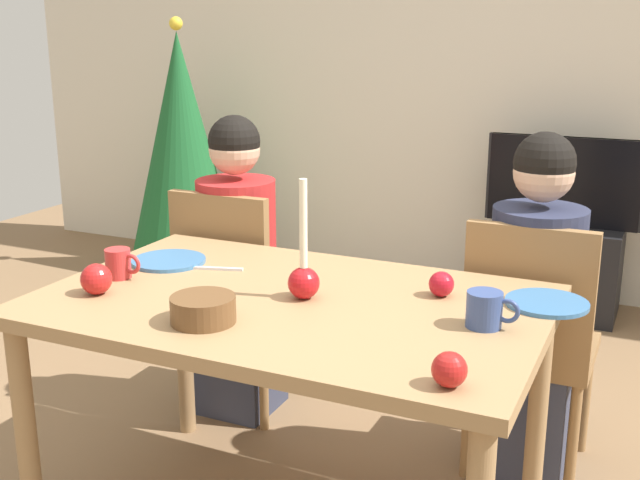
{
  "coord_description": "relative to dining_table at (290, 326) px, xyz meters",
  "views": [
    {
      "loc": [
        0.94,
        -1.85,
        1.49
      ],
      "look_at": [
        0.0,
        0.2,
        0.87
      ],
      "focal_mm": 44.06,
      "sensor_mm": 36.0,
      "label": 1
    }
  ],
  "objects": [
    {
      "name": "tv",
      "position": [
        0.42,
        2.3,
        0.04
      ],
      "size": [
        0.79,
        0.05,
        0.46
      ],
      "color": "black",
      "rests_on": "tv_stand"
    },
    {
      "name": "back_wall",
      "position": [
        0.0,
        2.6,
        0.63
      ],
      "size": [
        6.4,
        0.1,
        2.6
      ],
      "primitive_type": "cube",
      "color": "beige",
      "rests_on": "ground"
    },
    {
      "name": "fork_left",
      "position": [
        -0.34,
        0.14,
        0.09
      ],
      "size": [
        0.18,
        0.07,
        0.01
      ],
      "primitive_type": "cube",
      "rotation": [
        0.0,
        0.0,
        0.29
      ],
      "color": "silver",
      "rests_on": "dining_table"
    },
    {
      "name": "plate_right",
      "position": [
        0.66,
        0.25,
        0.09
      ],
      "size": [
        0.23,
        0.23,
        0.01
      ],
      "primitive_type": "cylinder",
      "color": "teal",
      "rests_on": "dining_table"
    },
    {
      "name": "person_right_child",
      "position": [
        0.57,
        0.64,
        -0.1
      ],
      "size": [
        0.3,
        0.3,
        1.17
      ],
      "color": "#33384C",
      "rests_on": "ground"
    },
    {
      "name": "apple_near_candle",
      "position": [
        0.38,
        0.2,
        0.12
      ],
      "size": [
        0.07,
        0.07,
        0.07
      ],
      "primitive_type": "sphere",
      "color": "#AD1320",
      "rests_on": "dining_table"
    },
    {
      "name": "chair_left",
      "position": [
        -0.55,
        0.61,
        -0.15
      ],
      "size": [
        0.4,
        0.4,
        0.9
      ],
      "color": "olive",
      "rests_on": "ground"
    },
    {
      "name": "tv_stand",
      "position": [
        0.42,
        2.3,
        -0.43
      ],
      "size": [
        0.64,
        0.4,
        0.48
      ],
      "primitive_type": "cube",
      "color": "black",
      "rests_on": "ground"
    },
    {
      "name": "plate_left",
      "position": [
        -0.51,
        0.15,
        0.09
      ],
      "size": [
        0.24,
        0.24,
        0.01
      ],
      "primitive_type": "cylinder",
      "color": "teal",
      "rests_on": "dining_table"
    },
    {
      "name": "bowl_walnuts",
      "position": [
        -0.12,
        -0.25,
        0.12
      ],
      "size": [
        0.17,
        0.17,
        0.07
      ],
      "primitive_type": "cylinder",
      "color": "brown",
      "rests_on": "dining_table"
    },
    {
      "name": "mug_left",
      "position": [
        -0.55,
        -0.05,
        0.13
      ],
      "size": [
        0.12,
        0.08,
        0.09
      ],
      "color": "#B72D2D",
      "rests_on": "dining_table"
    },
    {
      "name": "dining_table",
      "position": [
        0.0,
        0.0,
        0.0
      ],
      "size": [
        1.4,
        0.9,
        0.75
      ],
      "color": "#99754C",
      "rests_on": "ground"
    },
    {
      "name": "chair_right",
      "position": [
        0.57,
        0.61,
        -0.15
      ],
      "size": [
        0.4,
        0.4,
        0.9
      ],
      "color": "olive",
      "rests_on": "ground"
    },
    {
      "name": "apple_by_left_plate",
      "position": [
        -0.52,
        -0.19,
        0.13
      ],
      "size": [
        0.09,
        0.09,
        0.09
      ],
      "primitive_type": "sphere",
      "color": "red",
      "rests_on": "dining_table"
    },
    {
      "name": "person_left_child",
      "position": [
        -0.55,
        0.64,
        -0.1
      ],
      "size": [
        0.3,
        0.3,
        1.17
      ],
      "color": "#33384C",
      "rests_on": "ground"
    },
    {
      "name": "mug_right",
      "position": [
        0.54,
        0.01,
        0.13
      ],
      "size": [
        0.14,
        0.09,
        0.09
      ],
      "color": "#33477F",
      "rests_on": "dining_table"
    },
    {
      "name": "candle_centerpiece",
      "position": [
        0.03,
        0.02,
        0.15
      ],
      "size": [
        0.09,
        0.09,
        0.34
      ],
      "color": "red",
      "rests_on": "dining_table"
    },
    {
      "name": "apple_by_right_mug",
      "position": [
        0.55,
        -0.35,
        0.12
      ],
      "size": [
        0.08,
        0.08,
        0.08
      ],
      "primitive_type": "sphere",
      "color": "#AB1A18",
      "rests_on": "dining_table"
    },
    {
      "name": "christmas_tree",
      "position": [
        -1.79,
        2.1,
        0.13
      ],
      "size": [
        0.65,
        0.65,
        1.54
      ],
      "color": "brown",
      "rests_on": "ground"
    }
  ]
}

